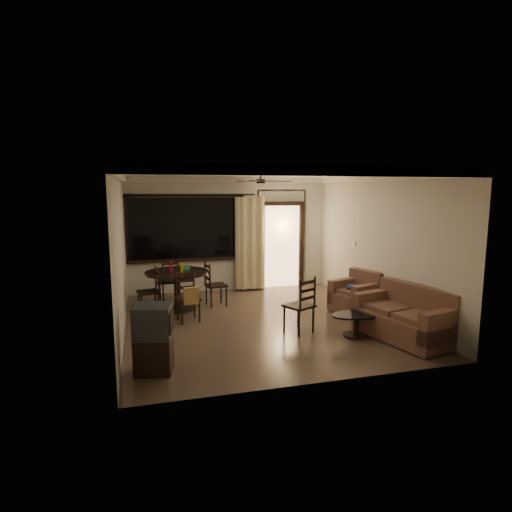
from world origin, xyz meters
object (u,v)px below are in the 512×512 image
object	(u,v)px
dining_chair_south	(188,306)
tv_cabinet	(154,339)
dining_chair_west	(149,300)
side_chair	(299,316)
coffee_table	(357,321)
dining_table	(177,280)
dining_chair_east	(216,293)
sofa	(407,319)
dining_chair_north	(169,289)
armchair	(357,296)

from	to	relation	value
dining_chair_south	tv_cabinet	world-z (taller)	dining_chair_south
dining_chair_west	tv_cabinet	bearing A→B (deg)	-8.83
dining_chair_west	side_chair	distance (m)	3.15
coffee_table	tv_cabinet	bearing A→B (deg)	-170.47
dining_table	dining_chair_south	world-z (taller)	dining_table
dining_table	dining_chair_south	xyz separation A→B (m)	(0.13, -0.85, -0.34)
dining_chair_east	sofa	bearing A→B (deg)	-145.57
dining_chair_north	tv_cabinet	xyz separation A→B (m)	(-0.47, -3.82, 0.19)
dining_table	armchair	distance (m)	3.74
dining_chair_east	sofa	size ratio (longest dim) A/B	0.53
dining_chair_north	sofa	distance (m)	5.14
dining_chair_north	sofa	xyz separation A→B (m)	(3.68, -3.59, 0.07)
tv_cabinet	side_chair	distance (m)	2.74
dining_chair_east	side_chair	size ratio (longest dim) A/B	0.94
armchair	side_chair	size ratio (longest dim) A/B	1.03
dining_chair_north	coffee_table	bearing A→B (deg)	123.44
dining_chair_west	sofa	size ratio (longest dim) A/B	0.53
side_chair	dining_chair_east	bearing A→B (deg)	-88.03
dining_table	tv_cabinet	xyz separation A→B (m)	(-0.59, -3.04, -0.17)
tv_cabinet	sofa	size ratio (longest dim) A/B	0.53
dining_chair_west	side_chair	bearing A→B (deg)	44.54
sofa	coffee_table	size ratio (longest dim) A/B	1.99
tv_cabinet	coffee_table	bearing A→B (deg)	21.79
sofa	dining_chair_south	bearing A→B (deg)	137.06
armchair	side_chair	bearing A→B (deg)	-170.30
armchair	coffee_table	size ratio (longest dim) A/B	1.16
dining_chair_south	dining_table	bearing A→B (deg)	89.91
dining_chair_north	coffee_table	size ratio (longest dim) A/B	1.06
dining_chair_east	dining_chair_south	world-z (taller)	same
coffee_table	side_chair	bearing A→B (deg)	152.46
tv_cabinet	armchair	xyz separation A→B (m)	(4.15, 1.91, -0.14)
dining_chair_north	armchair	world-z (taller)	dining_chair_north
dining_chair_north	coffee_table	xyz separation A→B (m)	(2.93, -3.25, -0.02)
dining_chair_west	armchair	world-z (taller)	dining_chair_west
dining_chair_north	armchair	xyz separation A→B (m)	(3.67, -1.91, 0.06)
dining_table	dining_chair_north	bearing A→B (deg)	98.72
tv_cabinet	side_chair	bearing A→B (deg)	34.34
armchair	side_chair	world-z (taller)	side_chair
dining_chair_north	armchair	bearing A→B (deg)	143.87
dining_chair_east	side_chair	bearing A→B (deg)	-161.16
dining_chair_south	sofa	world-z (taller)	dining_chair_south
dining_table	dining_chair_south	distance (m)	0.92
dining_chair_north	coffee_table	world-z (taller)	dining_chair_north
dining_chair_east	tv_cabinet	distance (m)	3.48
dining_table	coffee_table	bearing A→B (deg)	-41.31
side_chair	armchair	bearing A→B (deg)	-176.93
dining_chair_east	dining_chair_north	world-z (taller)	same
dining_chair_west	dining_chair_north	world-z (taller)	same
armchair	coffee_table	distance (m)	1.53
dining_chair_west	dining_chair_north	xyz separation A→B (m)	(0.46, 0.90, 0.00)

